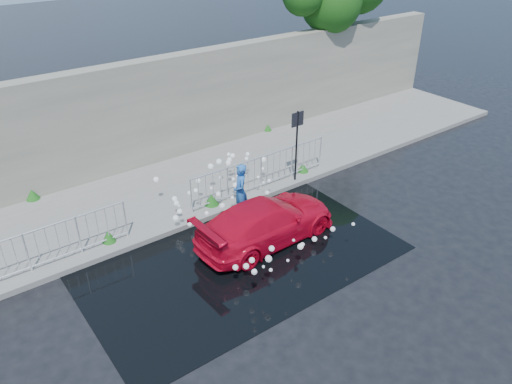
# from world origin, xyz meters

# --- Properties ---
(ground) EXTENTS (90.00, 90.00, 0.00)m
(ground) POSITION_xyz_m (0.00, 0.00, 0.00)
(ground) COLOR black
(ground) RESTS_ON ground
(pavement) EXTENTS (30.00, 4.00, 0.15)m
(pavement) POSITION_xyz_m (0.00, 5.00, 0.07)
(pavement) COLOR slate
(pavement) RESTS_ON ground
(curb) EXTENTS (30.00, 0.25, 0.16)m
(curb) POSITION_xyz_m (0.00, 3.00, 0.08)
(curb) COLOR slate
(curb) RESTS_ON ground
(retaining_wall) EXTENTS (30.00, 0.60, 3.50)m
(retaining_wall) POSITION_xyz_m (0.00, 7.20, 1.90)
(retaining_wall) COLOR #6D695C
(retaining_wall) RESTS_ON pavement
(puddle) EXTENTS (8.00, 5.00, 0.01)m
(puddle) POSITION_xyz_m (0.50, 1.00, 0.01)
(puddle) COLOR black
(puddle) RESTS_ON ground
(sign_post) EXTENTS (0.45, 0.06, 2.50)m
(sign_post) POSITION_xyz_m (4.20, 3.10, 1.72)
(sign_post) COLOR black
(sign_post) RESTS_ON ground
(railing_left) EXTENTS (5.05, 0.05, 1.10)m
(railing_left) POSITION_xyz_m (-4.00, 3.35, 0.74)
(railing_left) COLOR silver
(railing_left) RESTS_ON pavement
(railing_right) EXTENTS (5.05, 0.05, 1.10)m
(railing_right) POSITION_xyz_m (3.00, 3.35, 0.74)
(railing_right) COLOR silver
(railing_right) RESTS_ON pavement
(weeds) EXTENTS (12.17, 3.93, 0.34)m
(weeds) POSITION_xyz_m (-0.35, 4.45, 0.31)
(weeds) COLOR #164111
(weeds) RESTS_ON pavement
(water_spray) EXTENTS (3.75, 5.43, 1.00)m
(water_spray) POSITION_xyz_m (1.42, 2.41, 0.71)
(water_spray) COLOR white
(water_spray) RESTS_ON ground
(red_car) EXTENTS (4.14, 1.83, 1.18)m
(red_car) POSITION_xyz_m (1.54, 1.17, 0.59)
(red_car) COLOR red
(red_car) RESTS_ON ground
(person) EXTENTS (0.63, 0.72, 1.68)m
(person) POSITION_xyz_m (1.65, 2.53, 0.84)
(person) COLOR #235EB2
(person) RESTS_ON ground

